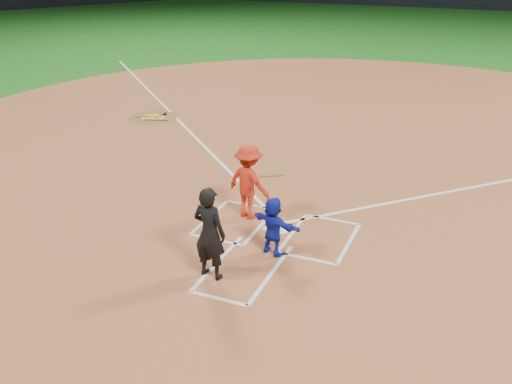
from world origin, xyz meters
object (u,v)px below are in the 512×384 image
at_px(home_plate, 276,229).
at_px(umpire, 210,233).
at_px(catcher, 273,226).
at_px(on_deck_circle, 153,117).
at_px(batter_at_plate, 249,182).

xyz_separation_m(home_plate, umpire, (-0.45, -2.18, 0.88)).
bearing_deg(catcher, on_deck_circle, -26.38).
bearing_deg(batter_at_plate, catcher, -50.65).
distance_m(on_deck_circle, catcher, 10.31).
relative_size(home_plate, catcher, 0.50).
xyz_separation_m(home_plate, on_deck_circle, (-7.01, 6.28, -0.00)).
height_order(home_plate, batter_at_plate, batter_at_plate).
height_order(catcher, umpire, umpire).
bearing_deg(catcher, batter_at_plate, -32.29).
relative_size(on_deck_circle, catcher, 1.42).
height_order(home_plate, catcher, catcher).
bearing_deg(catcher, umpire, 76.48).
xyz_separation_m(umpire, batter_at_plate, (-0.34, 2.54, -0.05)).
distance_m(on_deck_circle, umpire, 10.74).
height_order(on_deck_circle, catcher, catcher).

